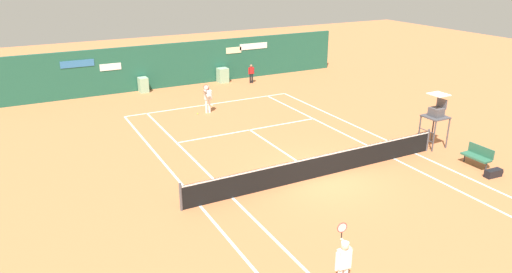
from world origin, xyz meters
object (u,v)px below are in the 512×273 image
at_px(player_bench, 478,155).
at_px(equipment_bag, 495,173).
at_px(player_on_baseline, 208,97).
at_px(player_near_side, 343,262).
at_px(ball_kid_left_post, 251,72).
at_px(tennis_ball_by_sideline, 198,114).
at_px(umpire_chair, 436,114).

xyz_separation_m(player_bench, equipment_bag, (-0.26, -1.09, -0.35)).
bearing_deg(equipment_bag, player_bench, 76.72).
bearing_deg(player_bench, equipment_bag, 166.72).
height_order(player_on_baseline, player_near_side, player_on_baseline).
relative_size(equipment_bag, player_on_baseline, 0.49).
distance_m(ball_kid_left_post, tennis_ball_by_sideline, 7.97).
relative_size(ball_kid_left_post, tennis_ball_by_sideline, 19.92).
relative_size(player_on_baseline, tennis_ball_by_sideline, 26.97).
xyz_separation_m(umpire_chair, tennis_ball_by_sideline, (-8.08, 9.93, -1.62)).
relative_size(player_near_side, tennis_ball_by_sideline, 26.36).
distance_m(player_on_baseline, player_near_side, 16.57).
xyz_separation_m(equipment_bag, player_near_side, (-10.01, -2.85, 0.78)).
bearing_deg(player_bench, umpire_chair, -0.30).
relative_size(equipment_bag, player_near_side, 0.50).
xyz_separation_m(player_bench, player_near_side, (-10.27, -3.93, 0.43)).
bearing_deg(player_near_side, player_on_baseline, 86.46).
bearing_deg(player_bench, player_on_baseline, 30.93).
relative_size(player_bench, tennis_ball_by_sideline, 18.42).
bearing_deg(umpire_chair, ball_kid_left_post, 7.51).
bearing_deg(ball_kid_left_post, player_on_baseline, 46.52).
relative_size(umpire_chair, player_near_side, 1.45).
xyz_separation_m(equipment_bag, player_on_baseline, (-7.17, 13.48, 0.81)).
distance_m(player_bench, player_near_side, 11.00).
bearing_deg(player_bench, tennis_ball_by_sideline, 32.95).
bearing_deg(umpire_chair, player_bench, 179.70).
distance_m(umpire_chair, player_near_side, 12.15).
bearing_deg(ball_kid_left_post, equipment_bag, 98.62).
bearing_deg(player_on_baseline, tennis_ball_by_sideline, 1.50).
relative_size(player_on_baseline, ball_kid_left_post, 1.35).
height_order(umpire_chair, player_near_side, umpire_chair).
xyz_separation_m(player_bench, tennis_ball_by_sideline, (-8.06, 12.44, -0.47)).
height_order(player_near_side, tennis_ball_by_sideline, player_near_side).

